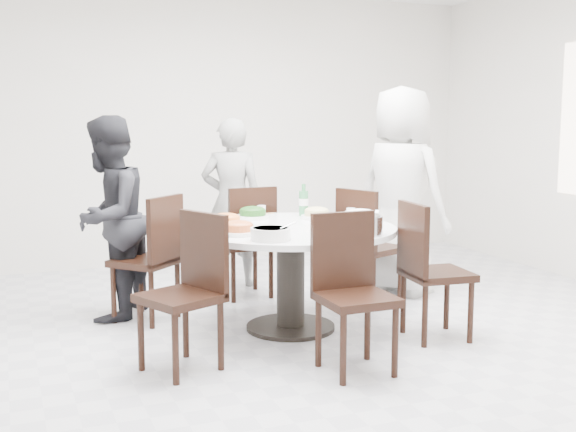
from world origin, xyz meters
name	(u,v)px	position (x,y,z in m)	size (l,w,h in m)	color
floor	(321,341)	(0.00, 0.00, 0.00)	(6.00, 6.00, 0.01)	silver
wall_back	(204,128)	(0.00, 3.00, 1.40)	(6.00, 0.01, 2.80)	silver
dining_table	(291,278)	(-0.09, 0.34, 0.38)	(1.50, 1.50, 0.75)	white
chair_ne	(371,246)	(0.81, 0.79, 0.47)	(0.42, 0.42, 0.95)	black
chair_n	(244,241)	(-0.09, 1.38, 0.47)	(0.42, 0.42, 0.95)	black
chair_nw	(145,258)	(-1.01, 0.96, 0.47)	(0.42, 0.42, 0.95)	black
chair_sw	(180,294)	(-1.02, -0.20, 0.47)	(0.42, 0.42, 0.95)	black
chair_s	(356,295)	(-0.05, -0.62, 0.47)	(0.42, 0.42, 0.95)	black
chair_se	(437,271)	(0.78, -0.22, 0.47)	(0.42, 0.42, 0.95)	black
diner_right	(401,191)	(1.20, 1.00, 0.89)	(0.87, 0.57, 1.78)	silver
diner_middle	(232,202)	(-0.07, 1.81, 0.76)	(0.55, 0.36, 1.52)	black
diner_left	(108,218)	(-1.25, 1.12, 0.77)	(0.75, 0.58, 1.54)	black
dish_greens	(253,214)	(-0.21, 0.83, 0.78)	(0.26, 0.26, 0.07)	white
dish_pale	(317,215)	(0.24, 0.63, 0.78)	(0.24, 0.24, 0.06)	white
dish_orange	(226,221)	(-0.51, 0.53, 0.78)	(0.26, 0.26, 0.07)	white
dish_redbrown	(361,222)	(0.37, 0.15, 0.79)	(0.31, 0.31, 0.08)	white
dish_tofu	(238,230)	(-0.54, 0.15, 0.78)	(0.26, 0.26, 0.07)	white
rice_bowl	(360,225)	(0.22, -0.14, 0.81)	(0.30, 0.30, 0.13)	silver
soup_bowl	(270,234)	(-0.41, -0.12, 0.79)	(0.26, 0.26, 0.08)	white
beverage_bottle	(304,200)	(0.22, 0.82, 0.88)	(0.07, 0.07, 0.25)	#307945
tea_cups	(263,210)	(-0.06, 1.00, 0.79)	(0.07, 0.07, 0.08)	white
chopsticks	(258,215)	(-0.12, 0.97, 0.76)	(0.24, 0.04, 0.01)	tan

